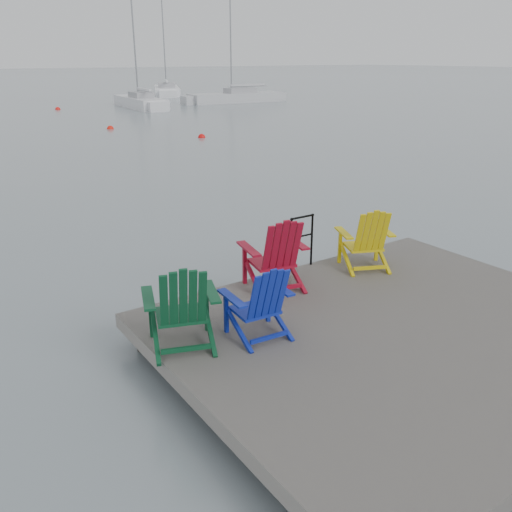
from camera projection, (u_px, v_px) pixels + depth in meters
ground at (398, 360)px, 7.32m from camera, size 400.00×400.00×0.00m
dock at (401, 337)px, 7.20m from camera, size 6.00×5.00×1.40m
handrail at (302, 237)px, 8.99m from camera, size 0.48×0.04×0.90m
chair_green at (182, 305)px, 6.46m from camera, size 1.07×1.03×1.13m
chair_blue at (260, 301)px, 6.72m from camera, size 0.84×0.78×1.00m
chair_red at (276, 253)px, 8.12m from camera, size 1.04×0.99×1.15m
chair_yellow at (367, 238)px, 8.92m from camera, size 1.04×1.00×1.07m
sailboat_near at (140, 103)px, 43.20m from camera, size 2.63×7.92×10.83m
sailboat_mid at (167, 91)px, 57.90m from camera, size 6.08×9.68×12.96m
sailboat_far at (236, 98)px, 48.18m from camera, size 8.71×2.72×11.84m
buoy_a at (202, 137)px, 27.37m from camera, size 0.37×0.37×0.37m
buoy_c at (110, 129)px, 30.57m from camera, size 0.38×0.38×0.38m
buoy_d at (58, 110)px, 41.70m from camera, size 0.40×0.40×0.40m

